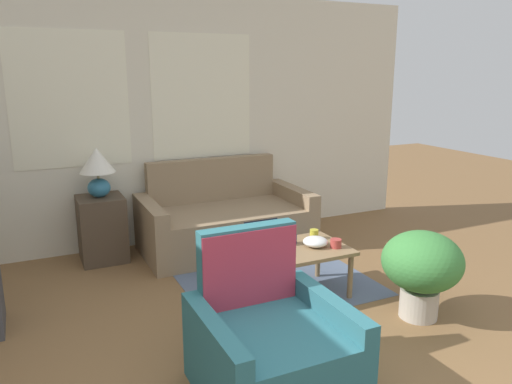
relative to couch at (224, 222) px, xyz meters
name	(u,v)px	position (x,y,z in m)	size (l,w,h in m)	color
wall_back	(148,122)	(-0.63, 0.48, 1.04)	(6.33, 0.06, 2.60)	silver
rug	(260,268)	(0.08, -0.71, -0.27)	(1.59, 2.04, 0.01)	slate
couch	(224,222)	(0.00, 0.00, 0.00)	(1.72, 0.93, 0.90)	#937A5B
armchair	(269,347)	(-0.66, -2.37, 0.00)	(0.82, 0.82, 0.91)	#2D6B75
side_table	(102,229)	(-1.21, 0.16, 0.05)	(0.43, 0.43, 0.64)	#4C3D2D
table_lamp	(97,167)	(-1.21, 0.16, 0.66)	(0.34, 0.34, 0.48)	teal
coffee_table	(294,254)	(0.08, -1.34, 0.09)	(0.89, 0.59, 0.41)	#8E704C
laptop	(267,245)	(-0.14, -1.31, 0.19)	(0.30, 0.28, 0.24)	black
cup_navy	(336,243)	(0.41, -1.46, 0.17)	(0.09, 0.09, 0.07)	#B23D38
cup_yellow	(292,239)	(0.13, -1.23, 0.18)	(0.08, 0.08, 0.08)	#191E4C
cup_white	(314,234)	(0.37, -1.19, 0.18)	(0.07, 0.07, 0.08)	gold
snack_bowl	(315,242)	(0.27, -1.36, 0.18)	(0.21, 0.21, 0.08)	white
potted_plant	(422,266)	(0.76, -2.08, 0.14)	(0.60, 0.60, 0.67)	#BCB2A3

